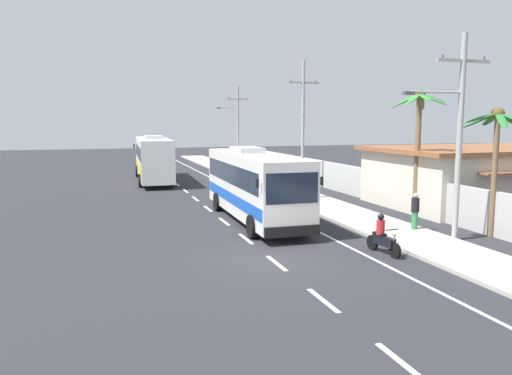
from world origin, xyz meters
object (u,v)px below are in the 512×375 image
at_px(palm_nearest, 496,139).
at_px(palm_second, 419,126).
at_px(motorcycle_beside_bus, 253,184).
at_px(motorcycle_trailing, 383,237).
at_px(utility_pole_mid, 303,123).
at_px(coach_bus_foreground, 254,183).
at_px(coach_bus_far_lane, 153,158).
at_px(pedestrian_midwalk, 315,184).
at_px(utility_pole_nearest, 458,131).
at_px(roadside_building, 495,176).
at_px(utility_pole_far, 237,125).
at_px(pedestrian_near_kerb, 415,210).

relative_size(palm_nearest, palm_second, 0.84).
xyz_separation_m(motorcycle_beside_bus, motorcycle_trailing, (-0.15, -17.40, -0.02)).
bearing_deg(utility_pole_mid, palm_nearest, -84.36).
xyz_separation_m(coach_bus_foreground, palm_nearest, (8.85, -6.65, 2.39)).
relative_size(coach_bus_far_lane, pedestrian_midwalk, 7.07).
xyz_separation_m(motorcycle_beside_bus, palm_nearest, (5.92, -16.30, 3.66)).
bearing_deg(motorcycle_beside_bus, palm_second, -62.75).
distance_m(motorcycle_trailing, palm_nearest, 7.18).
height_order(coach_bus_far_lane, palm_nearest, palm_nearest).
bearing_deg(coach_bus_far_lane, utility_pole_nearest, -68.49).
bearing_deg(roadside_building, motorcycle_beside_bus, 143.89).
relative_size(coach_bus_far_lane, motorcycle_beside_bus, 6.20).
xyz_separation_m(palm_nearest, roadside_building, (6.67, 7.12, -2.54)).
bearing_deg(coach_bus_foreground, motorcycle_beside_bus, 73.13).
distance_m(coach_bus_far_lane, palm_second, 23.29).
xyz_separation_m(pedestrian_midwalk, palm_second, (2.79, -6.85, 3.78)).
xyz_separation_m(motorcycle_beside_bus, utility_pole_mid, (4.20, 1.12, 4.30)).
bearing_deg(utility_pole_far, pedestrian_midwalk, -92.42).
distance_m(coach_bus_foreground, coach_bus_far_lane, 18.76).
bearing_deg(coach_bus_foreground, utility_pole_far, 76.48).
distance_m(coach_bus_foreground, pedestrian_near_kerb, 7.93).
distance_m(coach_bus_foreground, motorcycle_trailing, 8.33).
distance_m(coach_bus_far_lane, utility_pole_nearest, 27.23).
xyz_separation_m(pedestrian_midwalk, utility_pole_far, (0.96, 22.82, 3.64)).
xyz_separation_m(pedestrian_near_kerb, utility_pole_nearest, (0.55, -1.92, 3.64)).
height_order(coach_bus_foreground, utility_pole_far, utility_pole_far).
xyz_separation_m(utility_pole_nearest, utility_pole_far, (0.00, 35.00, 0.02)).
xyz_separation_m(motorcycle_beside_bus, utility_pole_nearest, (3.87, -16.38, 4.01)).
xyz_separation_m(coach_bus_far_lane, roadside_building, (18.66, -18.02, -0.26)).
relative_size(pedestrian_midwalk, palm_nearest, 0.30).
xyz_separation_m(utility_pole_far, roadside_building, (8.72, -27.80, -2.91)).
distance_m(utility_pole_nearest, palm_nearest, 2.08).
distance_m(coach_bus_far_lane, motorcycle_trailing, 26.93).
height_order(pedestrian_near_kerb, utility_pole_nearest, utility_pole_nearest).
height_order(coach_bus_foreground, utility_pole_nearest, utility_pole_nearest).
xyz_separation_m(coach_bus_foreground, utility_pole_far, (6.80, 28.27, 2.76)).
relative_size(coach_bus_foreground, motorcycle_beside_bus, 5.63).
distance_m(motorcycle_beside_bus, motorcycle_trailing, 17.40).
xyz_separation_m(coach_bus_foreground, roadside_building, (15.51, 0.47, -0.15)).
relative_size(coach_bus_foreground, palm_second, 1.65).
bearing_deg(coach_bus_far_lane, motorcycle_beside_bus, -55.52).
relative_size(pedestrian_near_kerb, utility_pole_mid, 0.18).
height_order(motorcycle_beside_bus, utility_pole_nearest, utility_pole_nearest).
xyz_separation_m(motorcycle_beside_bus, roadside_building, (12.59, -9.18, 1.12)).
height_order(motorcycle_trailing, palm_nearest, palm_nearest).
relative_size(pedestrian_midwalk, palm_second, 0.26).
relative_size(motorcycle_beside_bus, utility_pole_far, 0.22).
distance_m(motorcycle_trailing, utility_pole_mid, 19.51).
relative_size(motorcycle_beside_bus, utility_pole_nearest, 0.23).
height_order(utility_pole_far, palm_second, utility_pole_far).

